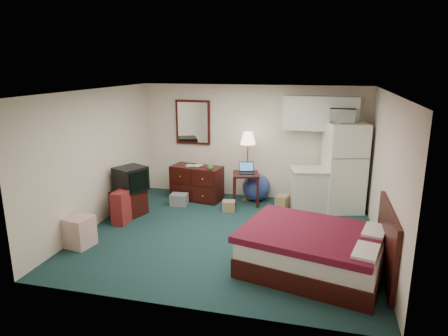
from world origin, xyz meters
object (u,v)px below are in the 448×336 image
(kitchen_counter, at_px, (311,190))
(floor_lamp, at_px, (247,167))
(dresser, at_px, (197,183))
(tv_stand, at_px, (129,203))
(desk, at_px, (246,189))
(fridge, at_px, (344,167))
(suitcase, at_px, (121,207))
(bed, at_px, (313,251))

(kitchen_counter, bearing_deg, floor_lamp, 157.07)
(dresser, bearing_deg, tv_stand, -120.17)
(desk, relative_size, kitchen_counter, 0.80)
(dresser, xyz_separation_m, fridge, (3.09, 0.11, 0.53))
(floor_lamp, xyz_separation_m, kitchen_counter, (1.37, -0.27, -0.34))
(desk, xyz_separation_m, suitcase, (-2.07, -1.62, -0.03))
(dresser, xyz_separation_m, desk, (1.11, -0.04, -0.04))
(kitchen_counter, relative_size, fridge, 0.47)
(dresser, relative_size, desk, 1.63)
(bed, distance_m, suitcase, 3.69)
(fridge, bearing_deg, dresser, 166.69)
(fridge, relative_size, bed, 0.95)
(dresser, relative_size, tv_stand, 1.98)
(suitcase, bearing_deg, fridge, 24.96)
(fridge, distance_m, tv_stand, 4.38)
(kitchen_counter, xyz_separation_m, suitcase, (-3.43, -1.58, -0.11))
(desk, height_order, bed, desk)
(desk, height_order, fridge, fridge)
(desk, xyz_separation_m, bed, (1.49, -2.60, -0.03))
(floor_lamp, xyz_separation_m, suitcase, (-2.06, -1.85, -0.45))
(fridge, bearing_deg, floor_lamp, 162.34)
(desk, distance_m, fridge, 2.07)
(fridge, xyz_separation_m, bed, (-0.49, -2.74, -0.60))
(kitchen_counter, bearing_deg, suitcase, -166.99)
(desk, relative_size, tv_stand, 1.22)
(kitchen_counter, xyz_separation_m, bed, (0.13, -2.55, -0.12))
(kitchen_counter, distance_m, fridge, 0.81)
(bed, xyz_separation_m, suitcase, (-3.56, 0.97, 0.01))
(desk, distance_m, tv_stand, 2.45)
(fridge, height_order, tv_stand, fridge)
(floor_lamp, distance_m, kitchen_counter, 1.44)
(tv_stand, bearing_deg, desk, 48.53)
(floor_lamp, distance_m, suitcase, 2.81)
(dresser, relative_size, suitcase, 1.78)
(suitcase, bearing_deg, desk, 39.53)
(dresser, xyz_separation_m, floor_lamp, (1.10, 0.19, 0.39))
(kitchen_counter, relative_size, tv_stand, 1.52)
(dresser, height_order, suitcase, dresser)
(dresser, height_order, fridge, fridge)
(floor_lamp, bearing_deg, kitchen_counter, -11.23)
(desk, relative_size, fridge, 0.38)
(fridge, bearing_deg, desk, 168.83)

